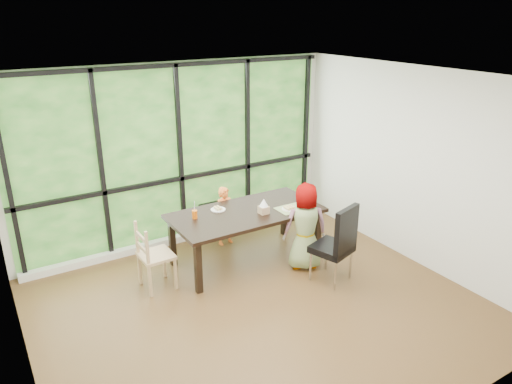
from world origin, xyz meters
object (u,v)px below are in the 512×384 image
at_px(chair_end_beech, 156,255).
at_px(white_mug, 300,194).
at_px(green_cup, 309,203).
at_px(chair_window_leather, 213,201).
at_px(dining_table, 246,236).
at_px(chair_interior_leather, 332,243).
at_px(orange_cup, 195,214).
at_px(child_older, 307,226).
at_px(tissue_box, 264,210).
at_px(plate_near, 289,209).
at_px(child_toddler, 225,216).
at_px(plate_far, 218,210).

distance_m(chair_end_beech, white_mug, 2.32).
bearing_deg(green_cup, chair_window_leather, 121.88).
distance_m(dining_table, chair_interior_leather, 1.26).
relative_size(chair_window_leather, orange_cup, 9.63).
xyz_separation_m(child_older, tissue_box, (-0.45, 0.40, 0.19)).
bearing_deg(white_mug, child_older, -118.05).
xyz_separation_m(chair_window_leather, orange_cup, (-0.71, -0.89, 0.27)).
relative_size(dining_table, plate_near, 9.75).
xyz_separation_m(child_toddler, tissue_box, (0.17, -0.81, 0.35)).
xyz_separation_m(orange_cup, white_mug, (1.65, -0.11, -0.01)).
xyz_separation_m(plate_far, tissue_box, (0.48, -0.43, 0.05)).
bearing_deg(chair_end_beech, plate_far, -76.90).
xyz_separation_m(chair_window_leather, plate_far, (-0.32, -0.80, 0.22)).
distance_m(child_older, orange_cup, 1.52).
distance_m(green_cup, white_mug, 0.37).
relative_size(plate_near, orange_cup, 1.91).
distance_m(child_toddler, green_cup, 1.30).
relative_size(plate_far, tissue_box, 1.67).
relative_size(child_toddler, tissue_box, 7.36).
distance_m(chair_end_beech, green_cup, 2.23).
distance_m(chair_interior_leather, orange_cup, 1.85).
xyz_separation_m(chair_end_beech, child_older, (1.95, -0.56, 0.16)).
height_order(dining_table, plate_far, plate_far).
height_order(plate_far, plate_near, same).
bearing_deg(dining_table, chair_window_leather, 89.38).
relative_size(dining_table, child_older, 1.71).
relative_size(child_toddler, orange_cup, 8.10).
distance_m(dining_table, white_mug, 1.04).
bearing_deg(orange_cup, white_mug, -3.76).
relative_size(chair_interior_leather, orange_cup, 9.63).
relative_size(plate_near, green_cup, 1.93).
xyz_separation_m(chair_window_leather, plate_near, (0.54, -1.30, 0.22)).
height_order(plate_far, orange_cup, orange_cup).
bearing_deg(chair_window_leather, plate_near, -52.03).
height_order(chair_interior_leather, white_mug, chair_interior_leather).
bearing_deg(child_toddler, chair_window_leather, 83.80).
relative_size(chair_end_beech, green_cup, 8.11).
height_order(dining_table, orange_cup, orange_cup).
height_order(dining_table, chair_interior_leather, chair_interior_leather).
bearing_deg(green_cup, chair_end_beech, 172.64).
bearing_deg(plate_far, plate_near, -30.56).
height_order(chair_interior_leather, child_toddler, chair_interior_leather).
height_order(chair_window_leather, child_older, child_older).
distance_m(plate_far, orange_cup, 0.41).
bearing_deg(plate_near, green_cup, -8.38).
xyz_separation_m(plate_far, green_cup, (1.16, -0.55, 0.05)).
relative_size(chair_end_beech, child_older, 0.74).
bearing_deg(plate_far, white_mug, -8.79).
xyz_separation_m(chair_end_beech, child_toddler, (1.33, 0.64, 0.00)).
xyz_separation_m(child_toddler, orange_cup, (-0.70, -0.46, 0.35)).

